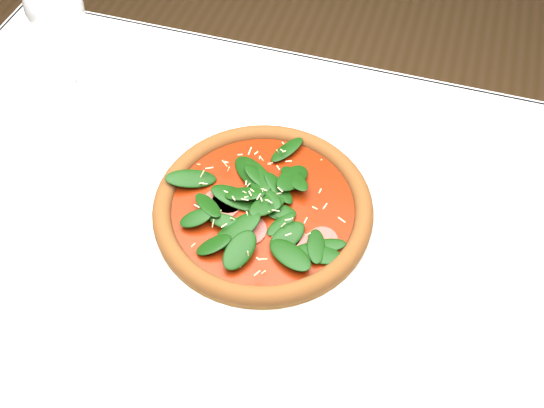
% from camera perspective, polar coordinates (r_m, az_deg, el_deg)
% --- Properties ---
extents(ground, '(6.00, 6.00, 0.00)m').
position_cam_1_polar(ground, '(1.58, -1.99, -17.61)').
color(ground, brown).
rests_on(ground, ground).
extents(dining_table, '(1.21, 0.81, 0.75)m').
position_cam_1_polar(dining_table, '(0.99, -3.03, -4.95)').
color(dining_table, silver).
rests_on(dining_table, ground).
extents(plate, '(0.38, 0.38, 0.02)m').
position_cam_1_polar(plate, '(0.91, -0.84, -0.97)').
color(plate, white).
rests_on(plate, dining_table).
extents(pizza, '(0.39, 0.39, 0.04)m').
position_cam_1_polar(pizza, '(0.89, -0.86, -0.15)').
color(pizza, brown).
rests_on(pizza, plate).
extents(wine_glass, '(0.09, 0.09, 0.22)m').
position_cam_1_polar(wine_glass, '(1.07, -19.76, 16.92)').
color(wine_glass, silver).
rests_on(wine_glass, dining_table).
extents(saucer_near, '(0.14, 0.14, 0.01)m').
position_cam_1_polar(saucer_near, '(0.84, 23.98, -16.83)').
color(saucer_near, white).
rests_on(saucer_near, dining_table).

